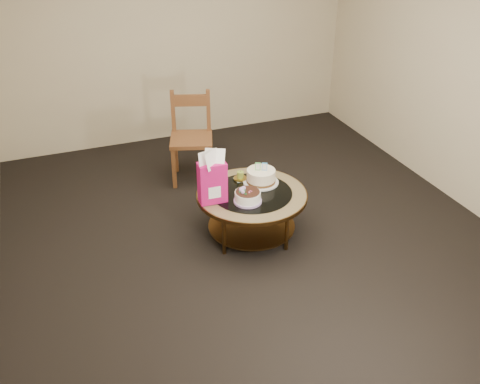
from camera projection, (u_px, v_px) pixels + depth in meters
name	position (u px, v px, depth m)	size (l,w,h in m)	color
ground	(251.00, 234.00, 5.11)	(5.00, 5.00, 0.00)	black
room_walls	(253.00, 77.00, 4.34)	(4.52, 5.02, 2.61)	#BFB190
coffee_table	(252.00, 200.00, 4.93)	(1.02, 1.02, 0.46)	brown
decorated_cake	(248.00, 197.00, 4.72)	(0.25, 0.25, 0.15)	#B591CD
cream_cake	(261.00, 177.00, 5.01)	(0.33, 0.33, 0.21)	silver
gift_bag	(212.00, 177.00, 4.63)	(0.25, 0.18, 0.48)	#C71263
pillar_candle	(240.00, 177.00, 5.08)	(0.13, 0.13, 0.10)	#F1D263
dining_chair	(191.00, 137.00, 5.86)	(0.57, 0.57, 0.98)	brown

